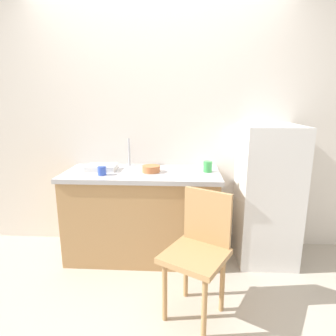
{
  "coord_description": "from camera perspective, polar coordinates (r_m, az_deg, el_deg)",
  "views": [
    {
      "loc": [
        0.27,
        -1.92,
        1.51
      ],
      "look_at": [
        0.12,
        0.6,
        0.91
      ],
      "focal_mm": 30.34,
      "sensor_mm": 36.0,
      "label": 1
    }
  ],
  "objects": [
    {
      "name": "ground_plane",
      "position": [
        2.46,
        -4.07,
        -24.48
      ],
      "size": [
        8.0,
        8.0,
        0.0
      ],
      "primitive_type": "plane",
      "color": "#BCB2A3"
    },
    {
      "name": "back_wall",
      "position": [
        2.95,
        -1.98,
        7.89
      ],
      "size": [
        4.8,
        0.1,
        2.45
      ],
      "primitive_type": "cube",
      "color": "white",
      "rests_on": "ground_plane"
    },
    {
      "name": "cabinet_base",
      "position": [
        2.82,
        -5.08,
        -9.57
      ],
      "size": [
        1.42,
        0.6,
        0.82
      ],
      "primitive_type": "cube",
      "color": "tan",
      "rests_on": "ground_plane"
    },
    {
      "name": "countertop",
      "position": [
        2.69,
        -5.27,
        -1.14
      ],
      "size": [
        1.46,
        0.64,
        0.04
      ],
      "primitive_type": "cube",
      "color": "#B7B7BC",
      "rests_on": "cabinet_base"
    },
    {
      "name": "faucet",
      "position": [
        2.92,
        -7.83,
        3.2
      ],
      "size": [
        0.02,
        0.02,
        0.28
      ],
      "primitive_type": "cylinder",
      "color": "#B7B7BC",
      "rests_on": "countertop"
    },
    {
      "name": "refrigerator",
      "position": [
        2.84,
        19.23,
        -5.0
      ],
      "size": [
        0.52,
        0.56,
        1.3
      ],
      "primitive_type": "cube",
      "color": "white",
      "rests_on": "ground_plane"
    },
    {
      "name": "chair",
      "position": [
        2.08,
        6.25,
        -15.74
      ],
      "size": [
        0.54,
        0.54,
        0.89
      ],
      "rotation": [
        0.0,
        0.0,
        -0.51
      ],
      "color": "tan",
      "rests_on": "ground_plane"
    },
    {
      "name": "dish_tray",
      "position": [
        2.8,
        -13.15,
        0.11
      ],
      "size": [
        0.28,
        0.2,
        0.05
      ],
      "primitive_type": "cube",
      "color": "white",
      "rests_on": "countertop"
    },
    {
      "name": "terracotta_bowl",
      "position": [
        2.65,
        -3.41,
        -0.17
      ],
      "size": [
        0.17,
        0.17,
        0.06
      ],
      "primitive_type": "cylinder",
      "color": "#C67042",
      "rests_on": "countertop"
    },
    {
      "name": "cup_blue",
      "position": [
        2.61,
        -13.13,
        -0.52
      ],
      "size": [
        0.08,
        0.08,
        0.08
      ],
      "primitive_type": "cylinder",
      "color": "blue",
      "rests_on": "countertop"
    },
    {
      "name": "cup_green",
      "position": [
        2.67,
        7.99,
        0.28
      ],
      "size": [
        0.08,
        0.08,
        0.1
      ],
      "primitive_type": "cylinder",
      "color": "green",
      "rests_on": "countertop"
    }
  ]
}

